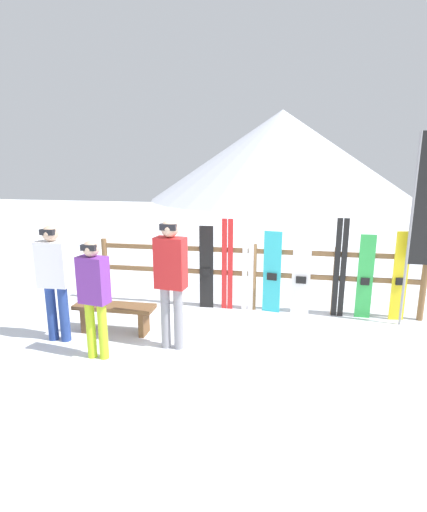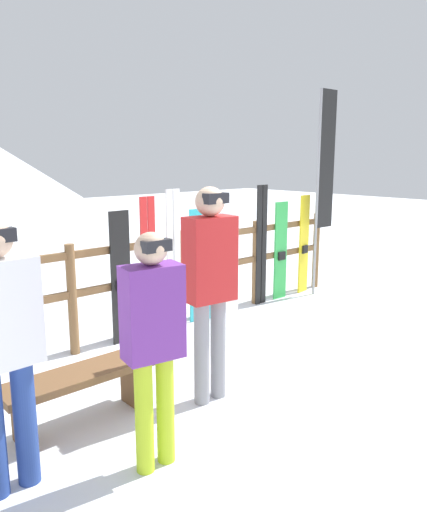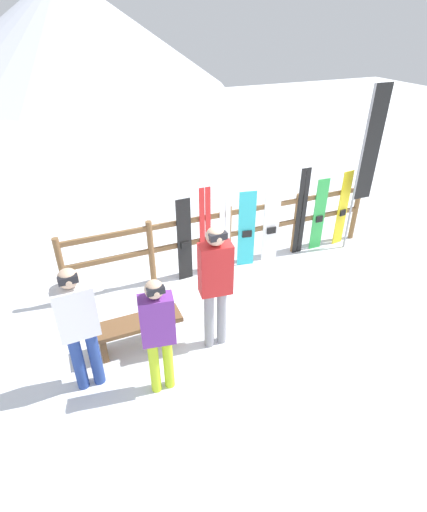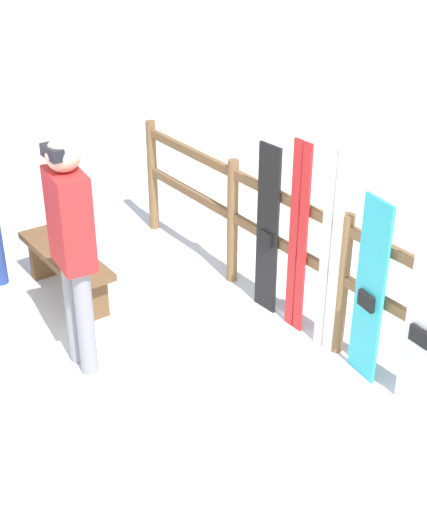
{
  "view_description": "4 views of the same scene",
  "coord_description": "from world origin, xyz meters",
  "px_view_note": "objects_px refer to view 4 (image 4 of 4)",
  "views": [
    {
      "loc": [
        0.53,
        -5.05,
        2.57
      ],
      "look_at": [
        -0.59,
        1.04,
        1.1
      ],
      "focal_mm": 28.0,
      "sensor_mm": 36.0,
      "label": 1
    },
    {
      "loc": [
        -3.63,
        -3.03,
        2.07
      ],
      "look_at": [
        -0.24,
        0.77,
        1.05
      ],
      "focal_mm": 35.0,
      "sensor_mm": 36.0,
      "label": 2
    },
    {
      "loc": [
        -2.63,
        -3.83,
        3.99
      ],
      "look_at": [
        -0.6,
        0.96,
        0.78
      ],
      "focal_mm": 28.0,
      "sensor_mm": 36.0,
      "label": 3
    },
    {
      "loc": [
        3.24,
        -1.81,
        3.32
      ],
      "look_at": [
        -0.44,
        0.81,
        0.93
      ],
      "focal_mm": 50.0,
      "sensor_mm": 36.0,
      "label": 4
    }
  ],
  "objects_px": {
    "snowboard_black_stripe": "(267,231)",
    "snowboard_white": "(424,327)",
    "bench": "(66,264)",
    "ski_pair_red": "(298,240)",
    "person_red": "(72,239)",
    "ski_pair_white": "(330,253)",
    "snowboard_cyan": "(369,292)"
  },
  "relations": [
    {
      "from": "bench",
      "to": "snowboard_white",
      "type": "xyz_separation_m",
      "value": [
        2.82,
        1.31,
        0.35
      ]
    },
    {
      "from": "snowboard_black_stripe",
      "to": "snowboard_white",
      "type": "xyz_separation_m",
      "value": [
        1.65,
        -0.0,
        -0.07
      ]
    },
    {
      "from": "person_red",
      "to": "ski_pair_red",
      "type": "height_order",
      "value": "person_red"
    },
    {
      "from": "snowboard_black_stripe",
      "to": "snowboard_white",
      "type": "relative_size",
      "value": 1.1
    },
    {
      "from": "person_red",
      "to": "ski_pair_white",
      "type": "distance_m",
      "value": 1.91
    },
    {
      "from": "snowboard_cyan",
      "to": "snowboard_white",
      "type": "distance_m",
      "value": 0.5
    },
    {
      "from": "ski_pair_white",
      "to": "snowboard_cyan",
      "type": "relative_size",
      "value": 1.18
    },
    {
      "from": "bench",
      "to": "person_red",
      "type": "relative_size",
      "value": 0.68
    },
    {
      "from": "person_red",
      "to": "snowboard_black_stripe",
      "type": "height_order",
      "value": "person_red"
    },
    {
      "from": "ski_pair_red",
      "to": "bench",
      "type": "bearing_deg",
      "value": -139.49
    },
    {
      "from": "person_red",
      "to": "ski_pair_red",
      "type": "xyz_separation_m",
      "value": [
        0.53,
        1.67,
        -0.27
      ]
    },
    {
      "from": "ski_pair_white",
      "to": "snowboard_cyan",
      "type": "height_order",
      "value": "ski_pair_white"
    },
    {
      "from": "snowboard_white",
      "to": "person_red",
      "type": "bearing_deg",
      "value": -137.26
    },
    {
      "from": "ski_pair_white",
      "to": "snowboard_cyan",
      "type": "distance_m",
      "value": 0.44
    },
    {
      "from": "ski_pair_white",
      "to": "person_red",
      "type": "bearing_deg",
      "value": -118.05
    },
    {
      "from": "ski_pair_red",
      "to": "ski_pair_white",
      "type": "bearing_deg",
      "value": -0.0
    },
    {
      "from": "snowboard_white",
      "to": "snowboard_cyan",
      "type": "bearing_deg",
      "value": 179.99
    },
    {
      "from": "snowboard_white",
      "to": "bench",
      "type": "bearing_deg",
      "value": -154.99
    },
    {
      "from": "snowboard_cyan",
      "to": "bench",
      "type": "bearing_deg",
      "value": -150.5
    },
    {
      "from": "ski_pair_red",
      "to": "ski_pair_white",
      "type": "height_order",
      "value": "ski_pair_white"
    },
    {
      "from": "person_red",
      "to": "snowboard_black_stripe",
      "type": "distance_m",
      "value": 1.71
    },
    {
      "from": "ski_pair_white",
      "to": "snowboard_cyan",
      "type": "xyz_separation_m",
      "value": [
        0.42,
        -0.0,
        -0.13
      ]
    },
    {
      "from": "person_red",
      "to": "snowboard_white",
      "type": "height_order",
      "value": "person_red"
    },
    {
      "from": "bench",
      "to": "ski_pair_white",
      "type": "bearing_deg",
      "value": 34.69
    },
    {
      "from": "snowboard_black_stripe",
      "to": "ski_pair_red",
      "type": "xyz_separation_m",
      "value": [
        0.37,
        0.0,
        0.07
      ]
    },
    {
      "from": "snowboard_cyan",
      "to": "snowboard_white",
      "type": "relative_size",
      "value": 1.05
    },
    {
      "from": "person_red",
      "to": "snowboard_cyan",
      "type": "distance_m",
      "value": 2.15
    },
    {
      "from": "snowboard_black_stripe",
      "to": "snowboard_white",
      "type": "distance_m",
      "value": 1.65
    },
    {
      "from": "snowboard_cyan",
      "to": "ski_pair_white",
      "type": "bearing_deg",
      "value": 179.53
    },
    {
      "from": "bench",
      "to": "ski_pair_red",
      "type": "bearing_deg",
      "value": 40.51
    },
    {
      "from": "bench",
      "to": "ski_pair_red",
      "type": "distance_m",
      "value": 2.09
    },
    {
      "from": "person_red",
      "to": "snowboard_black_stripe",
      "type": "xyz_separation_m",
      "value": [
        0.16,
        1.67,
        -0.34
      ]
    }
  ]
}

